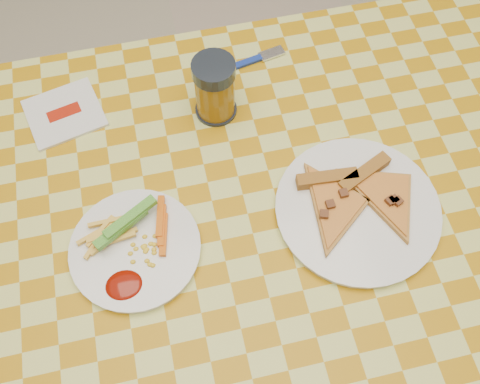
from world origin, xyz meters
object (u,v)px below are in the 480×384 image
Objects in this scene: plate_left at (136,250)px; drink_glass at (215,89)px; table at (252,251)px; plate_right at (357,210)px.

drink_glass is at bearing 53.52° from plate_left.
table is 10.77× the size of drink_glass.
plate_left reaches higher than table.
plate_left is (-0.18, 0.01, 0.08)m from table.
plate_left is 0.77× the size of plate_right.
plate_left is 0.35m from plate_right.
plate_left is 0.30m from drink_glass.
plate_right is at bearing -53.98° from drink_glass.
table is 0.19m from plate_right.
plate_right is 2.15× the size of drink_glass.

